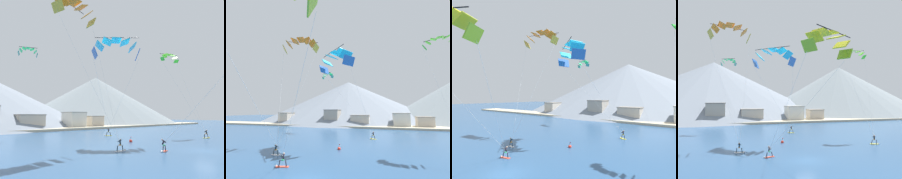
# 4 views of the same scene
# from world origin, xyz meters

# --- Properties ---
(ground_plane) EXTENTS (400.00, 400.00, 0.00)m
(ground_plane) POSITION_xyz_m (0.00, 0.00, 0.00)
(ground_plane) COLOR navy
(kitesurfer_near_lead) EXTENTS (1.79, 0.81, 1.62)m
(kitesurfer_near_lead) POSITION_xyz_m (-4.63, 2.99, 0.44)
(kitesurfer_near_lead) COLOR #E54C33
(kitesurfer_near_lead) RESTS_ON ground
(kitesurfer_near_trail) EXTENTS (1.67, 1.29, 1.79)m
(kitesurfer_near_trail) POSITION_xyz_m (4.77, 23.90, 0.54)
(kitesurfer_near_trail) COLOR yellow
(kitesurfer_near_trail) RESTS_ON ground
(kitesurfer_mid_center) EXTENTS (1.76, 1.04, 1.75)m
(kitesurfer_mid_center) POSITION_xyz_m (15.86, 6.60, 0.53)
(kitesurfer_mid_center) COLOR yellow
(kitesurfer_mid_center) RESTS_ON ground
(kitesurfer_far_left) EXTENTS (1.78, 0.64, 1.65)m
(kitesurfer_far_left) POSITION_xyz_m (-8.13, 6.76, 0.44)
(kitesurfer_far_left) COLOR white
(kitesurfer_far_left) RESTS_ON ground
(parafoil_kite_near_trail) EXTENTS (10.40, 12.41, 16.95)m
(parafoil_kite_near_trail) POSITION_xyz_m (-1.40, 14.68, 16.84)
(parafoil_kite_near_trail) COLOR #265EB3
(parafoil_kite_mid_center) EXTENTS (5.49, 9.77, 17.96)m
(parafoil_kite_mid_center) POSITION_xyz_m (17.20, 15.24, 18.36)
(parafoil_kite_mid_center) COLOR green
(parafoil_kite_far_left) EXTENTS (8.08, 10.57, 21.48)m
(parafoil_kite_far_left) POSITION_xyz_m (-9.87, 15.29, 21.37)
(parafoil_kite_far_left) COLOR gold
(parafoil_kite_distant_high_outer) EXTENTS (4.27, 2.32, 1.96)m
(parafoil_kite_distant_high_outer) POSITION_xyz_m (-9.99, 33.50, 18.50)
(parafoil_kite_distant_high_outer) COLOR teal
(race_marker_buoy) EXTENTS (0.56, 0.56, 1.02)m
(race_marker_buoy) POSITION_xyz_m (-0.17, 12.47, 0.16)
(race_marker_buoy) COLOR red
(race_marker_buoy) RESTS_ON ground
(shoreline_strip) EXTENTS (180.00, 10.00, 0.70)m
(shoreline_strip) POSITION_xyz_m (0.00, 49.16, 0.35)
(shoreline_strip) COLOR #BCAD8E
(shoreline_strip) RESTS_ON ground
(shore_building_quay_east) EXTENTS (6.18, 7.20, 5.74)m
(shore_building_quay_east) POSITION_xyz_m (14.39, 52.36, 2.88)
(shore_building_quay_east) COLOR silver
(shore_building_quay_east) RESTS_ON ground
(shore_building_quay_west) EXTENTS (5.86, 5.03, 4.40)m
(shore_building_quay_west) POSITION_xyz_m (22.62, 51.41, 2.21)
(shore_building_quay_west) COLOR beige
(shore_building_quay_west) RESTS_ON ground
(shore_building_old_town) EXTENTS (7.78, 5.44, 4.85)m
(shore_building_old_town) POSITION_xyz_m (-1.69, 51.12, 2.44)
(shore_building_old_town) COLOR #B7AD9E
(shore_building_old_town) RESTS_ON ground
(mountain_peak_central_summit) EXTENTS (96.25, 96.25, 27.84)m
(mountain_peak_central_summit) POSITION_xyz_m (55.11, 91.89, 13.92)
(mountain_peak_central_summit) COLOR gray
(mountain_peak_central_summit) RESTS_ON ground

